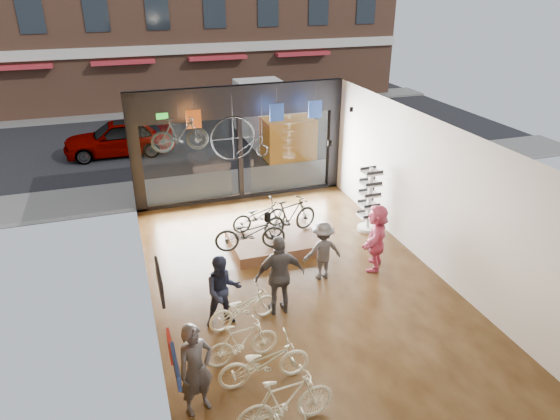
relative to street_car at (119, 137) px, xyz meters
name	(u,v)px	position (x,y,z in m)	size (l,w,h in m)	color
ground_plane	(304,293)	(3.72, -12.00, -0.78)	(7.00, 12.00, 0.04)	black
ceiling	(308,139)	(3.72, -12.00, 3.06)	(7.00, 12.00, 0.04)	black
wall_left	(144,246)	(0.20, -12.00, 1.14)	(0.04, 12.00, 3.80)	brown
wall_right	(441,201)	(7.24, -12.00, 1.14)	(0.04, 12.00, 3.80)	beige
storefront	(240,144)	(3.72, -6.00, 1.14)	(7.00, 0.26, 3.80)	black
exit_sign	(162,116)	(1.32, -6.12, 2.29)	(0.35, 0.06, 0.18)	#198C26
street_road	(197,128)	(3.72, 3.00, -0.77)	(30.00, 18.00, 0.02)	black
sidewalk_near	(233,183)	(3.72, -4.80, -0.70)	(30.00, 2.40, 0.12)	slate
sidewalk_far	(185,109)	(3.72, 7.00, -0.70)	(30.00, 2.00, 0.12)	slate
street_car	(119,137)	(0.00, 0.00, 0.00)	(1.79, 4.45, 1.52)	gray
box_truck	(274,119)	(6.49, -1.00, 0.48)	(2.09, 6.28, 2.47)	silver
floor_bike_1	(285,402)	(2.02, -15.54, -0.23)	(0.50, 1.77, 1.06)	beige
floor_bike_2	(264,362)	(1.99, -14.45, -0.30)	(0.61, 1.74, 0.91)	beige
floor_bike_3	(242,342)	(1.74, -13.78, -0.31)	(0.43, 1.51, 0.91)	beige
floor_bike_4	(243,307)	(2.05, -12.66, -0.34)	(0.56, 1.60, 0.84)	beige
display_platform	(274,242)	(3.72, -9.63, -0.61)	(2.40, 1.80, 0.30)	#4F321D
display_bike_left	(250,233)	(2.93, -10.08, 0.03)	(0.65, 1.86, 0.98)	black
display_bike_mid	(290,217)	(4.21, -9.59, 0.08)	(0.50, 1.78, 1.07)	black
display_bike_right	(259,216)	(3.48, -9.03, -0.03)	(0.57, 1.63, 0.85)	black
customer_0	(196,369)	(0.72, -14.71, 0.13)	(0.65, 0.42, 1.77)	#3F3F44
customer_1	(223,291)	(1.67, -12.52, 0.07)	(0.81, 0.63, 1.66)	#161C33
customer_2	(280,275)	(2.94, -12.50, 0.19)	(1.11, 0.46, 1.89)	#3F3F44
customer_3	(323,251)	(4.38, -11.50, 0.01)	(0.99, 0.57, 1.53)	#3F3F44
customer_5	(376,237)	(5.86, -11.46, 0.12)	(1.63, 0.52, 1.76)	#CC4C72
sunglasses_rack	(369,200)	(6.67, -9.51, 0.21)	(0.57, 0.47, 1.95)	white
wall_merch	(177,390)	(0.34, -15.50, 0.54)	(0.40, 2.40, 2.60)	navy
penny_farthing	(242,139)	(3.46, -7.42, 1.74)	(1.67, 0.06, 1.34)	black
hung_bike	(180,134)	(1.60, -7.80, 2.17)	(0.45, 1.58, 0.95)	black
jersey_left	(194,119)	(2.16, -6.80, 2.29)	(0.45, 0.03, 0.55)	#CC5919
jersey_mid	(277,112)	(4.73, -6.80, 2.29)	(0.45, 0.03, 0.55)	#1E3F99
jersey_right	(315,109)	(6.01, -6.80, 2.29)	(0.45, 0.03, 0.55)	#1E3F99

